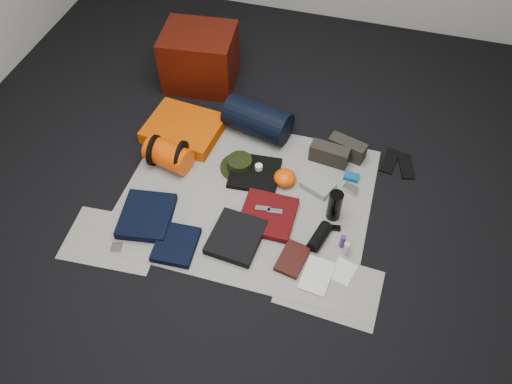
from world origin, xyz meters
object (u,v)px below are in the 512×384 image
(stuff_sack, at_px, (168,155))
(sleeping_pad, at_px, (184,129))
(compact_camera, at_px, (350,189))
(navy_duffel, at_px, (258,120))
(water_bottle, at_px, (335,206))
(paperback_book, at_px, (292,259))
(red_cabinet, at_px, (200,58))

(stuff_sack, bearing_deg, sleeping_pad, 92.14)
(compact_camera, bearing_deg, navy_duffel, 175.50)
(water_bottle, height_order, compact_camera, water_bottle)
(compact_camera, relative_size, paperback_book, 0.42)
(sleeping_pad, relative_size, navy_duffel, 1.10)
(red_cabinet, relative_size, compact_camera, 5.68)
(sleeping_pad, distance_m, water_bottle, 1.26)
(stuff_sack, xyz_separation_m, water_bottle, (1.17, -0.13, 0.02))
(stuff_sack, relative_size, water_bottle, 1.40)
(red_cabinet, xyz_separation_m, paperback_book, (1.09, -1.43, -0.20))
(compact_camera, bearing_deg, stuff_sack, -153.57)
(sleeping_pad, bearing_deg, water_bottle, -20.33)
(compact_camera, bearing_deg, sleeping_pad, -167.74)
(red_cabinet, bearing_deg, navy_duffel, -43.16)
(compact_camera, height_order, paperback_book, compact_camera)
(water_bottle, bearing_deg, navy_duffel, 138.33)
(sleeping_pad, bearing_deg, compact_camera, -9.06)
(navy_duffel, bearing_deg, red_cabinet, 156.19)
(red_cabinet, distance_m, compact_camera, 1.57)
(sleeping_pad, bearing_deg, red_cabinet, 97.66)
(sleeping_pad, xyz_separation_m, navy_duffel, (0.51, 0.16, 0.08))
(red_cabinet, bearing_deg, stuff_sack, -90.61)
(red_cabinet, height_order, stuff_sack, red_cabinet)
(stuff_sack, relative_size, navy_duffel, 0.66)
(navy_duffel, bearing_deg, paperback_book, -50.23)
(paperback_book, bearing_deg, stuff_sack, 162.68)
(sleeping_pad, bearing_deg, navy_duffel, 17.38)
(navy_duffel, relative_size, water_bottle, 2.13)
(sleeping_pad, relative_size, compact_camera, 5.47)
(stuff_sack, xyz_separation_m, paperback_book, (1.00, -0.52, -0.08))
(red_cabinet, bearing_deg, sleeping_pad, -88.74)
(stuff_sack, height_order, paperback_book, stuff_sack)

